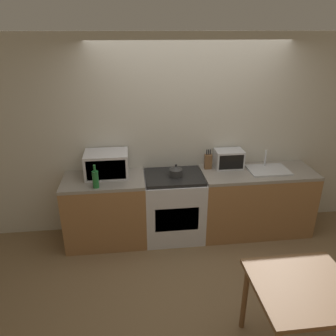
{
  "coord_description": "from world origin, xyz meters",
  "views": [
    {
      "loc": [
        -0.76,
        -3.0,
        2.64
      ],
      "look_at": [
        -0.32,
        0.65,
        1.05
      ],
      "focal_mm": 35.0,
      "sensor_mm": 36.0,
      "label": 1
    }
  ],
  "objects_px": {
    "bottle": "(96,179)",
    "stove_range": "(174,206)",
    "toaster_oven": "(229,159)",
    "microwave": "(107,164)",
    "kettle": "(176,171)",
    "dining_table": "(303,296)"
  },
  "relations": [
    {
      "from": "stove_range",
      "to": "bottle",
      "type": "distance_m",
      "value": 1.13
    },
    {
      "from": "bottle",
      "to": "dining_table",
      "type": "bearing_deg",
      "value": -43.68
    },
    {
      "from": "toaster_oven",
      "to": "microwave",
      "type": "bearing_deg",
      "value": -177.47
    },
    {
      "from": "microwave",
      "to": "toaster_oven",
      "type": "height_order",
      "value": "microwave"
    },
    {
      "from": "toaster_oven",
      "to": "dining_table",
      "type": "relative_size",
      "value": 0.46
    },
    {
      "from": "bottle",
      "to": "stove_range",
      "type": "bearing_deg",
      "value": 13.3
    },
    {
      "from": "microwave",
      "to": "dining_table",
      "type": "xyz_separation_m",
      "value": [
        1.63,
        -1.99,
        -0.4
      ]
    },
    {
      "from": "stove_range",
      "to": "toaster_oven",
      "type": "height_order",
      "value": "toaster_oven"
    },
    {
      "from": "microwave",
      "to": "dining_table",
      "type": "relative_size",
      "value": 0.67
    },
    {
      "from": "kettle",
      "to": "dining_table",
      "type": "bearing_deg",
      "value": -67.66
    },
    {
      "from": "dining_table",
      "to": "toaster_oven",
      "type": "bearing_deg",
      "value": 90.8
    },
    {
      "from": "stove_range",
      "to": "dining_table",
      "type": "xyz_separation_m",
      "value": [
        0.79,
        -1.89,
        0.21
      ]
    },
    {
      "from": "kettle",
      "to": "microwave",
      "type": "xyz_separation_m",
      "value": [
        -0.86,
        0.12,
        0.09
      ]
    },
    {
      "from": "stove_range",
      "to": "kettle",
      "type": "relative_size",
      "value": 5.37
    },
    {
      "from": "kettle",
      "to": "stove_range",
      "type": "bearing_deg",
      "value": 130.63
    },
    {
      "from": "kettle",
      "to": "microwave",
      "type": "height_order",
      "value": "microwave"
    },
    {
      "from": "kettle",
      "to": "microwave",
      "type": "distance_m",
      "value": 0.87
    },
    {
      "from": "toaster_oven",
      "to": "dining_table",
      "type": "bearing_deg",
      "value": -89.2
    },
    {
      "from": "bottle",
      "to": "toaster_oven",
      "type": "relative_size",
      "value": 0.78
    },
    {
      "from": "kettle",
      "to": "dining_table",
      "type": "relative_size",
      "value": 0.21
    },
    {
      "from": "stove_range",
      "to": "toaster_oven",
      "type": "xyz_separation_m",
      "value": [
        0.76,
        0.17,
        0.58
      ]
    },
    {
      "from": "stove_range",
      "to": "microwave",
      "type": "bearing_deg",
      "value": 173.5
    }
  ]
}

